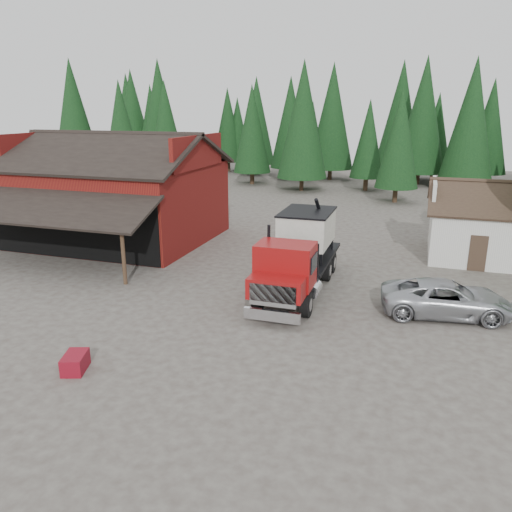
% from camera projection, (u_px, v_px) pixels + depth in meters
% --- Properties ---
extents(ground, '(120.00, 120.00, 0.00)m').
position_uv_depth(ground, '(211.00, 313.00, 21.76)').
color(ground, '#473E38').
rests_on(ground, ground).
extents(red_barn, '(12.80, 13.63, 7.18)m').
position_uv_depth(red_barn, '(117.00, 200.00, 33.31)').
color(red_barn, maroon).
rests_on(red_barn, ground).
extents(farmhouse, '(8.60, 6.42, 4.65)m').
position_uv_depth(farmhouse, '(502.00, 231.00, 29.19)').
color(farmhouse, silver).
rests_on(farmhouse, ground).
extents(conifer_backdrop, '(76.00, 16.00, 16.00)m').
position_uv_depth(conifer_backdrop, '(349.00, 182.00, 59.97)').
color(conifer_backdrop, black).
rests_on(conifer_backdrop, ground).
extents(near_pine_a, '(4.40, 4.40, 11.40)m').
position_uv_depth(near_pine_a, '(121.00, 130.00, 52.03)').
color(near_pine_a, '#382619').
rests_on(near_pine_a, ground).
extents(near_pine_b, '(3.96, 3.96, 10.40)m').
position_uv_depth(near_pine_b, '(400.00, 139.00, 45.56)').
color(near_pine_b, '#382619').
rests_on(near_pine_b, ground).
extents(near_pine_d, '(5.28, 5.28, 13.40)m').
position_uv_depth(near_pine_d, '(303.00, 120.00, 51.78)').
color(near_pine_d, '#382619').
rests_on(near_pine_d, ground).
extents(feed_truck, '(2.83, 9.38, 4.23)m').
position_uv_depth(feed_truck, '(299.00, 251.00, 23.97)').
color(feed_truck, black).
rests_on(feed_truck, ground).
extents(silver_car, '(5.79, 3.31, 1.52)m').
position_uv_depth(silver_car, '(447.00, 299.00, 21.35)').
color(silver_car, '#B7B9BF').
rests_on(silver_car, ground).
extents(equip_box, '(1.02, 1.27, 0.60)m').
position_uv_depth(equip_box, '(75.00, 362.00, 16.94)').
color(equip_box, maroon).
rests_on(equip_box, ground).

